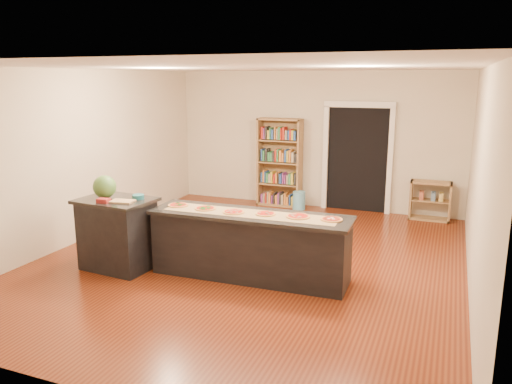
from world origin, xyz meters
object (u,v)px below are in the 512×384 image
at_px(kitchen_island, 250,245).
at_px(watermelon, 105,187).
at_px(low_shelf, 430,201).
at_px(waste_bin, 299,200).
at_px(bookshelf, 280,163).
at_px(side_counter, 118,233).

relative_size(kitchen_island, watermelon, 8.49).
xyz_separation_m(low_shelf, waste_bin, (-2.55, -0.18, -0.19)).
relative_size(bookshelf, watermelon, 5.76).
bearing_deg(bookshelf, waste_bin, -19.70).
distance_m(side_counter, watermelon, 0.68).
bearing_deg(kitchen_island, side_counter, -170.57).
height_order(kitchen_island, side_counter, side_counter).
bearing_deg(watermelon, kitchen_island, 10.24).
bearing_deg(kitchen_island, waste_bin, 94.71).
bearing_deg(waste_bin, watermelon, -111.62).
bearing_deg(low_shelf, waste_bin, -175.94).
xyz_separation_m(side_counter, watermelon, (-0.17, 0.00, 0.66)).
relative_size(side_counter, watermelon, 3.19).
bearing_deg(side_counter, waste_bin, 75.02).
bearing_deg(waste_bin, bookshelf, 160.30).
height_order(bookshelf, low_shelf, bookshelf).
bearing_deg(low_shelf, watermelon, -134.35).
bearing_deg(waste_bin, kitchen_island, -83.45).
bearing_deg(bookshelf, watermelon, -104.78).
bearing_deg(low_shelf, kitchen_island, -118.59).
height_order(kitchen_island, low_shelf, kitchen_island).
height_order(side_counter, watermelon, watermelon).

